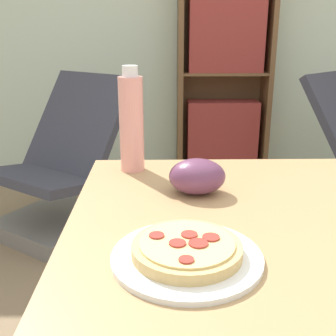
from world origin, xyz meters
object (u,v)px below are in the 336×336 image
grape_bunch (197,176)px  lounge_chair_near (62,183)px  pizza_on_plate (187,252)px  bookshelf (224,82)px  drink_bottle (131,123)px

grape_bunch → lounge_chair_near: 1.59m
pizza_on_plate → bookshelf: (0.44, 2.60, -0.05)m
bookshelf → drink_bottle: bearing=-104.8°
pizza_on_plate → bookshelf: bookshelf is taller
lounge_chair_near → pizza_on_plate: bearing=-35.3°
pizza_on_plate → drink_bottle: (-0.12, 0.47, 0.12)m
pizza_on_plate → lounge_chair_near: (-0.61, 1.65, -0.50)m
pizza_on_plate → drink_bottle: drink_bottle is taller
pizza_on_plate → grape_bunch: 0.30m
lounge_chair_near → bookshelf: bearing=76.5°
pizza_on_plate → drink_bottle: 0.50m
drink_bottle → bookshelf: bearing=75.2°
pizza_on_plate → bookshelf: size_ratio=0.16×
drink_bottle → bookshelf: (0.56, 2.13, -0.17)m
grape_bunch → lounge_chair_near: (-0.65, 1.35, -0.53)m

